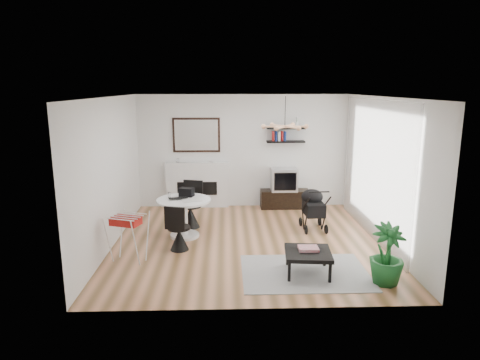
{
  "coord_description": "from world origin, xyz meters",
  "views": [
    {
      "loc": [
        -0.4,
        -7.66,
        2.89
      ],
      "look_at": [
        -0.13,
        0.4,
        1.11
      ],
      "focal_mm": 32.0,
      "sensor_mm": 36.0,
      "label": 1
    }
  ],
  "objects_px": {
    "tv_console": "(285,199)",
    "crt_tv": "(284,179)",
    "fireplace": "(197,179)",
    "stroller": "(313,210)",
    "potted_plant": "(387,254)",
    "dining_table": "(184,212)",
    "coffee_table": "(308,254)",
    "drying_rack": "(128,237)"
  },
  "relations": [
    {
      "from": "dining_table",
      "to": "stroller",
      "type": "distance_m",
      "value": 2.63
    },
    {
      "from": "tv_console",
      "to": "stroller",
      "type": "xyz_separation_m",
      "value": [
        0.37,
        -1.57,
        0.17
      ]
    },
    {
      "from": "dining_table",
      "to": "coffee_table",
      "type": "bearing_deg",
      "value": -40.22
    },
    {
      "from": "stroller",
      "to": "potted_plant",
      "type": "distance_m",
      "value": 2.6
    },
    {
      "from": "crt_tv",
      "to": "dining_table",
      "type": "relative_size",
      "value": 0.59
    },
    {
      "from": "drying_rack",
      "to": "potted_plant",
      "type": "distance_m",
      "value": 4.12
    },
    {
      "from": "dining_table",
      "to": "potted_plant",
      "type": "xyz_separation_m",
      "value": [
        3.18,
        -2.13,
        -0.04
      ]
    },
    {
      "from": "drying_rack",
      "to": "stroller",
      "type": "distance_m",
      "value": 3.76
    },
    {
      "from": "tv_console",
      "to": "potted_plant",
      "type": "xyz_separation_m",
      "value": [
        0.95,
        -4.1,
        0.24
      ]
    },
    {
      "from": "tv_console",
      "to": "drying_rack",
      "type": "height_order",
      "value": "drying_rack"
    },
    {
      "from": "fireplace",
      "to": "drying_rack",
      "type": "height_order",
      "value": "fireplace"
    },
    {
      "from": "potted_plant",
      "to": "stroller",
      "type": "bearing_deg",
      "value": 103.04
    },
    {
      "from": "crt_tv",
      "to": "drying_rack",
      "type": "bearing_deg",
      "value": -133.93
    },
    {
      "from": "stroller",
      "to": "dining_table",
      "type": "bearing_deg",
      "value": -173.66
    },
    {
      "from": "crt_tv",
      "to": "coffee_table",
      "type": "xyz_separation_m",
      "value": [
        -0.11,
        -3.73,
        -0.37
      ]
    },
    {
      "from": "tv_console",
      "to": "crt_tv",
      "type": "distance_m",
      "value": 0.49
    },
    {
      "from": "tv_console",
      "to": "stroller",
      "type": "distance_m",
      "value": 1.62
    },
    {
      "from": "stroller",
      "to": "potted_plant",
      "type": "relative_size",
      "value": 0.99
    },
    {
      "from": "fireplace",
      "to": "stroller",
      "type": "xyz_separation_m",
      "value": [
        2.48,
        -1.71,
        -0.3
      ]
    },
    {
      "from": "fireplace",
      "to": "tv_console",
      "type": "height_order",
      "value": "fireplace"
    },
    {
      "from": "crt_tv",
      "to": "potted_plant",
      "type": "distance_m",
      "value": 4.22
    },
    {
      "from": "tv_console",
      "to": "fireplace",
      "type": "bearing_deg",
      "value": 176.28
    },
    {
      "from": "dining_table",
      "to": "coffee_table",
      "type": "xyz_separation_m",
      "value": [
        2.09,
        -1.76,
        -0.17
      ]
    },
    {
      "from": "fireplace",
      "to": "potted_plant",
      "type": "xyz_separation_m",
      "value": [
        3.06,
        -4.24,
        -0.23
      ]
    },
    {
      "from": "crt_tv",
      "to": "coffee_table",
      "type": "height_order",
      "value": "crt_tv"
    },
    {
      "from": "fireplace",
      "to": "crt_tv",
      "type": "height_order",
      "value": "fireplace"
    },
    {
      "from": "stroller",
      "to": "coffee_table",
      "type": "bearing_deg",
      "value": -105.79
    },
    {
      "from": "tv_console",
      "to": "coffee_table",
      "type": "height_order",
      "value": "tv_console"
    },
    {
      "from": "crt_tv",
      "to": "drying_rack",
      "type": "xyz_separation_m",
      "value": [
        -3.02,
        -3.14,
        -0.28
      ]
    },
    {
      "from": "drying_rack",
      "to": "stroller",
      "type": "relative_size",
      "value": 0.89
    },
    {
      "from": "tv_console",
      "to": "potted_plant",
      "type": "distance_m",
      "value": 4.21
    },
    {
      "from": "coffee_table",
      "to": "fireplace",
      "type": "bearing_deg",
      "value": 116.89
    },
    {
      "from": "fireplace",
      "to": "potted_plant",
      "type": "relative_size",
      "value": 2.36
    },
    {
      "from": "drying_rack",
      "to": "coffee_table",
      "type": "relative_size",
      "value": 1.05
    },
    {
      "from": "dining_table",
      "to": "fireplace",
      "type": "bearing_deg",
      "value": 86.7
    },
    {
      "from": "potted_plant",
      "to": "dining_table",
      "type": "bearing_deg",
      "value": 146.28
    },
    {
      "from": "coffee_table",
      "to": "potted_plant",
      "type": "xyz_separation_m",
      "value": [
        1.1,
        -0.36,
        0.12
      ]
    },
    {
      "from": "fireplace",
      "to": "coffee_table",
      "type": "bearing_deg",
      "value": -63.11
    },
    {
      "from": "tv_console",
      "to": "drying_rack",
      "type": "distance_m",
      "value": 4.38
    },
    {
      "from": "tv_console",
      "to": "coffee_table",
      "type": "bearing_deg",
      "value": -92.25
    },
    {
      "from": "fireplace",
      "to": "tv_console",
      "type": "relative_size",
      "value": 1.85
    },
    {
      "from": "coffee_table",
      "to": "drying_rack",
      "type": "bearing_deg",
      "value": 168.36
    }
  ]
}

